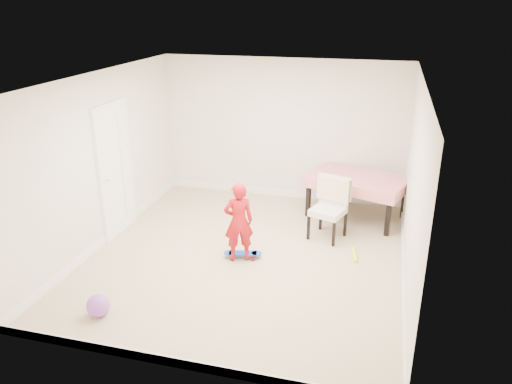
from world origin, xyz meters
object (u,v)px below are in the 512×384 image
(child, at_px, (239,224))
(balloon, at_px, (98,306))
(dining_table, at_px, (356,197))
(skateboard, at_px, (243,255))
(dining_chair, at_px, (328,209))

(child, xyz_separation_m, balloon, (-1.24, -1.74, -0.44))
(dining_table, distance_m, skateboard, 2.44)
(dining_chair, xyz_separation_m, balloon, (-2.38, -2.80, -0.35))
(dining_chair, bearing_deg, balloon, -112.13)
(dining_table, relative_size, balloon, 5.74)
(skateboard, relative_size, balloon, 1.99)
(dining_chair, xyz_separation_m, skateboard, (-1.10, -0.99, -0.45))
(skateboard, bearing_deg, child, -127.21)
(dining_chair, bearing_deg, skateboard, -120.09)
(dining_chair, bearing_deg, dining_table, 86.16)
(dining_table, distance_m, dining_chair, 1.01)
(skateboard, distance_m, balloon, 2.22)
(dining_table, relative_size, child, 1.38)
(skateboard, height_order, balloon, balloon)
(child, height_order, balloon, child)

